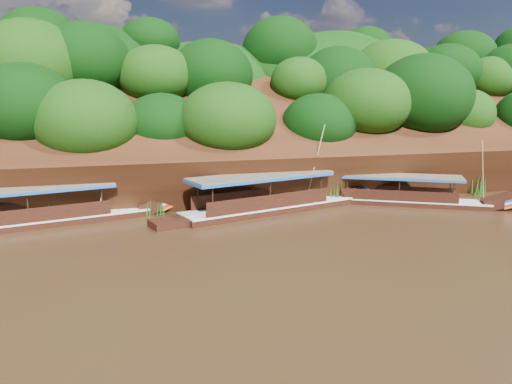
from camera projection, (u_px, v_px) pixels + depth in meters
ground at (282, 247)px, 27.11m from camera, size 160.00×160.00×0.00m
riverbank at (206, 160)px, 48.18m from camera, size 120.00×30.06×19.40m
boat_0 at (418, 199)px, 37.24m from camera, size 12.74×8.31×5.48m
boat_1 at (281, 202)px, 35.53m from camera, size 15.81×6.43×6.59m
boat_2 at (56, 215)px, 31.92m from camera, size 15.99×5.74×6.47m
reeds at (210, 200)px, 35.11m from camera, size 49.82×2.18×2.05m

